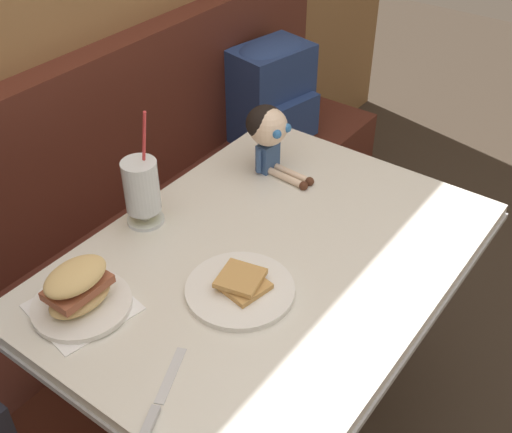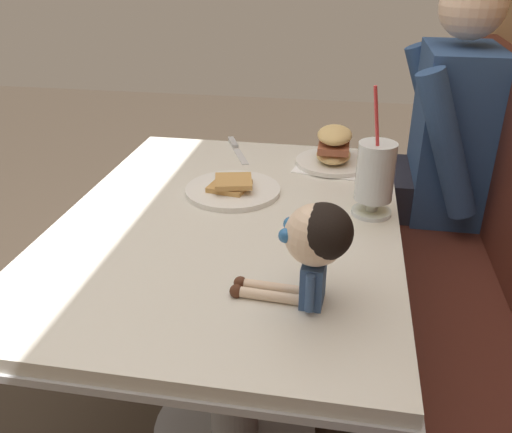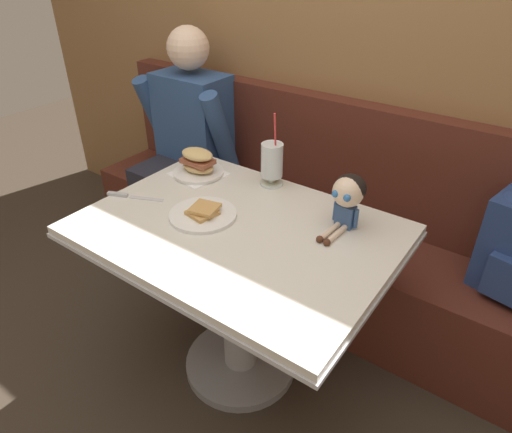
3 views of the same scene
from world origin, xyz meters
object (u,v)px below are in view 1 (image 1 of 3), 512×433
(toast_plate, at_px, (241,288))
(backpack, at_px, (272,90))
(seated_doll, at_px, (268,130))
(milkshake_glass, at_px, (142,189))
(sandwich_plate, at_px, (79,292))
(butter_knife, at_px, (155,411))

(toast_plate, height_order, backpack, backpack)
(seated_doll, bearing_deg, milkshake_glass, 164.01)
(toast_plate, relative_size, seated_doll, 1.13)
(milkshake_glass, bearing_deg, sandwich_plate, -160.81)
(butter_knife, height_order, backpack, backpack)
(milkshake_glass, distance_m, butter_knife, 0.60)
(milkshake_glass, relative_size, backpack, 0.78)
(sandwich_plate, bearing_deg, backpack, 16.57)
(butter_knife, distance_m, seated_doll, 0.87)
(toast_plate, distance_m, seated_doll, 0.53)
(sandwich_plate, relative_size, seated_doll, 1.05)
(backpack, bearing_deg, sandwich_plate, -163.43)
(seated_doll, bearing_deg, backpack, 33.98)
(milkshake_glass, height_order, sandwich_plate, milkshake_glass)
(toast_plate, distance_m, backpack, 1.19)
(butter_knife, bearing_deg, seated_doll, 21.42)
(milkshake_glass, distance_m, sandwich_plate, 0.33)
(butter_knife, relative_size, backpack, 0.55)
(butter_knife, bearing_deg, backpack, 26.95)
(butter_knife, bearing_deg, toast_plate, 10.95)
(sandwich_plate, bearing_deg, toast_plate, -45.41)
(milkshake_glass, relative_size, seated_doll, 1.42)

